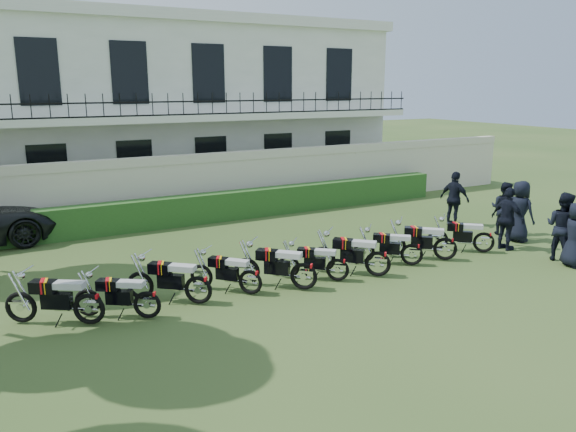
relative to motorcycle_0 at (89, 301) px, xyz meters
name	(u,v)px	position (x,y,z in m)	size (l,w,h in m)	color
ground	(307,286)	(4.94, -0.15, -0.51)	(100.00, 100.00, 0.00)	#314E1F
perimeter_wall	(193,186)	(4.94, 7.85, 0.66)	(30.00, 0.35, 2.30)	beige
hedge	(228,206)	(5.94, 7.05, -0.01)	(18.00, 0.60, 1.00)	#254518
building	(144,108)	(4.94, 13.80, 3.20)	(20.40, 9.60, 7.40)	white
motorcycle_0	(89,301)	(0.00, 0.00, 0.00)	(1.78, 1.18, 1.12)	black
motorcycle_1	(147,298)	(1.09, -0.26, -0.05)	(1.57, 1.11, 1.00)	black
motorcycle_2	(198,283)	(2.27, -0.02, -0.01)	(1.57, 1.38, 1.09)	black
motorcycle_3	(250,276)	(3.51, -0.04, -0.06)	(1.29, 1.40, 0.99)	black
motorcycle_4	(304,270)	(4.71, -0.38, 0.00)	(1.53, 1.51, 1.12)	black
motorcycle_5	(338,264)	(5.74, -0.25, -0.07)	(1.40, 1.24, 0.97)	black
motorcycle_6	(378,258)	(6.80, -0.47, 0.00)	(1.49, 1.54, 1.11)	black
motorcycle_7	(412,249)	(8.14, -0.19, -0.05)	(1.45, 1.29, 1.01)	black
motorcycle_8	(446,243)	(9.22, -0.29, -0.01)	(1.53, 1.43, 1.09)	black
motorcycle_9	(484,237)	(10.71, -0.27, -0.05)	(1.44, 1.32, 1.01)	black
officer_0	(575,235)	(11.87, -2.24, 0.35)	(0.84, 0.55, 1.72)	black
officer_1	(563,227)	(12.03, -1.73, 0.43)	(0.92, 0.72, 1.89)	black
officer_2	(508,219)	(11.56, -0.32, 0.40)	(1.07, 0.45, 1.83)	black
officer_3	(520,211)	(12.62, 0.14, 0.42)	(0.92, 0.60, 1.88)	black
officer_4	(504,208)	(12.86, 0.93, 0.34)	(0.83, 0.64, 1.70)	black
officer_5	(455,199)	(12.33, 2.53, 0.41)	(1.09, 0.45, 1.85)	black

